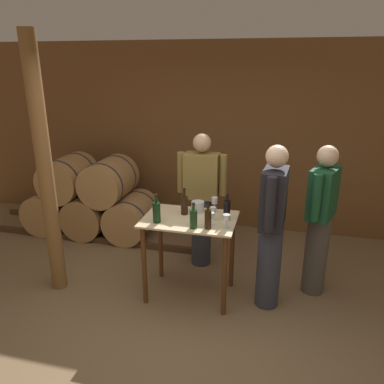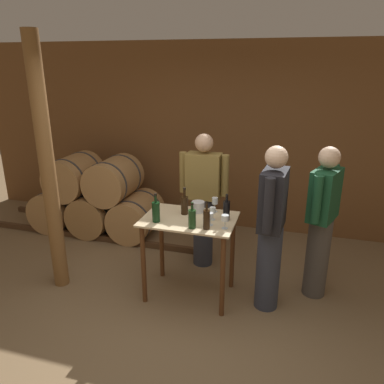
{
  "view_description": "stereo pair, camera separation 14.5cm",
  "coord_description": "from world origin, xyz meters",
  "px_view_note": "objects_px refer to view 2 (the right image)",
  "views": [
    {
      "loc": [
        0.73,
        -2.71,
        2.4
      ],
      "look_at": [
        -0.13,
        0.79,
        1.15
      ],
      "focal_mm": 35.0,
      "sensor_mm": 36.0,
      "label": 1
    },
    {
      "loc": [
        0.87,
        -2.67,
        2.4
      ],
      "look_at": [
        -0.13,
        0.79,
        1.15
      ],
      "focal_mm": 35.0,
      "sensor_mm": 36.0,
      "label": 2
    }
  ],
  "objects_px": {
    "ice_bucket": "(198,207)",
    "person_visitor_with_scarf": "(322,221)",
    "wine_bottle_right": "(207,219)",
    "wine_glass_near_right": "(210,216)",
    "wine_glass_near_left": "(215,201)",
    "wine_glass_far_side": "(225,218)",
    "wine_bottle_far_right": "(226,210)",
    "wooden_post": "(48,170)",
    "wine_bottle_center": "(192,218)",
    "wine_bottle_left": "(185,205)",
    "wine_glass_near_center": "(213,211)",
    "person_host": "(271,227)",
    "wine_bottle_far_left": "(156,211)",
    "person_visitor_bearded": "(203,198)"
  },
  "relations": [
    {
      "from": "wooden_post",
      "to": "person_visitor_with_scarf",
      "type": "bearing_deg",
      "value": 12.16
    },
    {
      "from": "wine_bottle_far_left",
      "to": "wine_glass_near_center",
      "type": "bearing_deg",
      "value": 20.96
    },
    {
      "from": "wooden_post",
      "to": "wine_bottle_far_right",
      "type": "relative_size",
      "value": 9.84
    },
    {
      "from": "wine_bottle_left",
      "to": "wine_glass_near_right",
      "type": "relative_size",
      "value": 2.28
    },
    {
      "from": "wine_bottle_far_right",
      "to": "wine_glass_near_right",
      "type": "height_order",
      "value": "wine_bottle_far_right"
    },
    {
      "from": "wooden_post",
      "to": "wine_bottle_far_left",
      "type": "height_order",
      "value": "wooden_post"
    },
    {
      "from": "wine_bottle_right",
      "to": "person_visitor_bearded",
      "type": "xyz_separation_m",
      "value": [
        -0.26,
        0.89,
        -0.13
      ]
    },
    {
      "from": "wine_bottle_left",
      "to": "wine_bottle_right",
      "type": "distance_m",
      "value": 0.43
    },
    {
      "from": "wine_bottle_far_right",
      "to": "ice_bucket",
      "type": "distance_m",
      "value": 0.36
    },
    {
      "from": "wine_glass_near_left",
      "to": "ice_bucket",
      "type": "height_order",
      "value": "wine_glass_near_left"
    },
    {
      "from": "wine_bottle_right",
      "to": "person_visitor_with_scarf",
      "type": "bearing_deg",
      "value": 28.66
    },
    {
      "from": "wine_bottle_far_left",
      "to": "wine_glass_near_left",
      "type": "bearing_deg",
      "value": 39.47
    },
    {
      "from": "wooden_post",
      "to": "wine_bottle_center",
      "type": "bearing_deg",
      "value": -0.31
    },
    {
      "from": "person_host",
      "to": "wine_bottle_right",
      "type": "bearing_deg",
      "value": -159.98
    },
    {
      "from": "wooden_post",
      "to": "wine_bottle_far_left",
      "type": "bearing_deg",
      "value": 1.91
    },
    {
      "from": "wine_bottle_far_left",
      "to": "wine_bottle_right",
      "type": "bearing_deg",
      "value": -3.18
    },
    {
      "from": "person_visitor_with_scarf",
      "to": "wine_glass_near_left",
      "type": "bearing_deg",
      "value": -172.59
    },
    {
      "from": "wine_bottle_left",
      "to": "person_visitor_bearded",
      "type": "bearing_deg",
      "value": 84.87
    },
    {
      "from": "wooden_post",
      "to": "ice_bucket",
      "type": "xyz_separation_m",
      "value": [
        1.5,
        0.41,
        -0.4
      ]
    },
    {
      "from": "wine_bottle_right",
      "to": "wine_glass_near_right",
      "type": "distance_m",
      "value": 0.1
    },
    {
      "from": "ice_bucket",
      "to": "person_visitor_with_scarf",
      "type": "xyz_separation_m",
      "value": [
        1.26,
        0.19,
        -0.09
      ]
    },
    {
      "from": "person_visitor_bearded",
      "to": "ice_bucket",
      "type": "bearing_deg",
      "value": -82.36
    },
    {
      "from": "wine_glass_near_center",
      "to": "wine_bottle_left",
      "type": "bearing_deg",
      "value": 168.43
    },
    {
      "from": "wooden_post",
      "to": "wine_bottle_left",
      "type": "bearing_deg",
      "value": 12.48
    },
    {
      "from": "person_visitor_with_scarf",
      "to": "wooden_post",
      "type": "bearing_deg",
      "value": -167.84
    },
    {
      "from": "wooden_post",
      "to": "wine_glass_near_left",
      "type": "relative_size",
      "value": 17.0
    },
    {
      "from": "wine_bottle_right",
      "to": "person_host",
      "type": "height_order",
      "value": "person_host"
    },
    {
      "from": "wine_glass_far_side",
      "to": "ice_bucket",
      "type": "xyz_separation_m",
      "value": [
        -0.36,
        0.34,
        -0.05
      ]
    },
    {
      "from": "ice_bucket",
      "to": "wine_glass_near_right",
      "type": "bearing_deg",
      "value": -55.94
    },
    {
      "from": "wine_bottle_center",
      "to": "wine_glass_near_center",
      "type": "relative_size",
      "value": 1.95
    },
    {
      "from": "wine_bottle_right",
      "to": "wine_bottle_center",
      "type": "bearing_deg",
      "value": -172.42
    },
    {
      "from": "wine_glass_near_left",
      "to": "person_visitor_with_scarf",
      "type": "distance_m",
      "value": 1.11
    },
    {
      "from": "wine_bottle_far_left",
      "to": "person_visitor_with_scarf",
      "type": "bearing_deg",
      "value": 19.24
    },
    {
      "from": "wine_bottle_far_left",
      "to": "person_host",
      "type": "relative_size",
      "value": 0.17
    },
    {
      "from": "wine_bottle_center",
      "to": "wine_bottle_right",
      "type": "relative_size",
      "value": 0.94
    },
    {
      "from": "person_visitor_with_scarf",
      "to": "wine_bottle_far_right",
      "type": "bearing_deg",
      "value": -160.72
    },
    {
      "from": "wine_bottle_right",
      "to": "person_visitor_bearded",
      "type": "distance_m",
      "value": 0.93
    },
    {
      "from": "wooden_post",
      "to": "wine_glass_far_side",
      "type": "distance_m",
      "value": 1.89
    },
    {
      "from": "wooden_post",
      "to": "person_visitor_bearded",
      "type": "height_order",
      "value": "wooden_post"
    },
    {
      "from": "wine_bottle_far_left",
      "to": "person_visitor_with_scarf",
      "type": "relative_size",
      "value": 0.18
    },
    {
      "from": "person_visitor_bearded",
      "to": "wine_bottle_left",
      "type": "bearing_deg",
      "value": -95.13
    },
    {
      "from": "wine_glass_far_side",
      "to": "wine_bottle_far_right",
      "type": "bearing_deg",
      "value": 97.65
    },
    {
      "from": "person_host",
      "to": "wine_glass_near_center",
      "type": "bearing_deg",
      "value": 178.42
    },
    {
      "from": "wine_bottle_far_left",
      "to": "wine_bottle_center",
      "type": "height_order",
      "value": "wine_bottle_far_left"
    },
    {
      "from": "wine_bottle_left",
      "to": "ice_bucket",
      "type": "distance_m",
      "value": 0.16
    },
    {
      "from": "wine_bottle_right",
      "to": "wine_glass_near_center",
      "type": "bearing_deg",
      "value": 88.62
    },
    {
      "from": "wine_bottle_far_left",
      "to": "wine_bottle_center",
      "type": "bearing_deg",
      "value": -6.98
    },
    {
      "from": "wine_bottle_far_right",
      "to": "wine_glass_near_center",
      "type": "xyz_separation_m",
      "value": [
        -0.13,
        -0.03,
        -0.01
      ]
    },
    {
      "from": "person_visitor_with_scarf",
      "to": "person_visitor_bearded",
      "type": "distance_m",
      "value": 1.36
    },
    {
      "from": "wine_bottle_far_right",
      "to": "wine_glass_far_side",
      "type": "distance_m",
      "value": 0.21
    }
  ]
}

